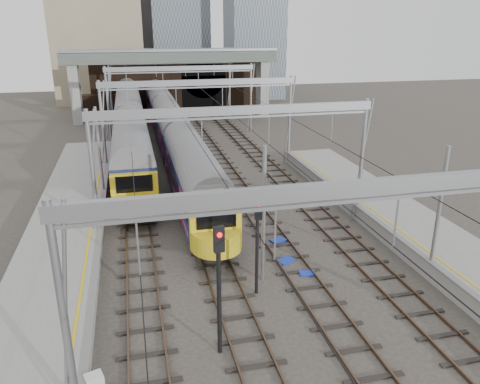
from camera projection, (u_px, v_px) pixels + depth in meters
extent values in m
plane|color=#38332D|center=(274.00, 300.00, 21.98)|extent=(160.00, 160.00, 0.00)
cube|color=gray|center=(50.00, 289.00, 21.87)|extent=(4.20, 55.00, 1.10)
cube|color=slate|center=(95.00, 275.00, 22.15)|extent=(0.35, 55.00, 0.12)
cube|color=gold|center=(83.00, 275.00, 22.02)|extent=(0.12, 55.00, 0.01)
cube|color=slate|center=(449.00, 276.00, 22.02)|extent=(0.35, 47.00, 0.12)
cube|color=gold|center=(459.00, 274.00, 22.11)|extent=(0.12, 47.00, 0.01)
cube|color=#4C3828|center=(126.00, 200.00, 34.23)|extent=(0.08, 80.00, 0.16)
cube|color=#4C3828|center=(146.00, 199.00, 34.54)|extent=(0.08, 80.00, 0.16)
cube|color=black|center=(136.00, 201.00, 34.41)|extent=(2.40, 80.00, 0.14)
cube|color=#4C3828|center=(180.00, 196.00, 35.10)|extent=(0.08, 80.00, 0.16)
cube|color=#4C3828|center=(199.00, 194.00, 35.41)|extent=(0.08, 80.00, 0.16)
cube|color=black|center=(190.00, 196.00, 35.28)|extent=(2.40, 80.00, 0.14)
cube|color=#4C3828|center=(232.00, 192.00, 35.97)|extent=(0.08, 80.00, 0.16)
cube|color=#4C3828|center=(250.00, 190.00, 36.28)|extent=(0.08, 80.00, 0.16)
cube|color=black|center=(241.00, 192.00, 36.15)|extent=(2.40, 80.00, 0.14)
cube|color=#4C3828|center=(282.00, 188.00, 36.84)|extent=(0.08, 80.00, 0.16)
cube|color=#4C3828|center=(299.00, 187.00, 37.15)|extent=(0.08, 80.00, 0.16)
cube|color=black|center=(290.00, 188.00, 37.02)|extent=(2.40, 80.00, 0.14)
cylinder|color=gray|center=(66.00, 330.00, 13.36)|extent=(0.24, 0.24, 8.00)
cube|color=gray|center=(340.00, 189.00, 13.92)|extent=(16.80, 0.28, 0.50)
cylinder|color=gray|center=(94.00, 180.00, 26.18)|extent=(0.24, 0.24, 8.00)
cylinder|color=gray|center=(362.00, 162.00, 29.74)|extent=(0.24, 0.24, 8.00)
cube|color=gray|center=(236.00, 110.00, 26.74)|extent=(16.80, 0.28, 0.50)
cylinder|color=gray|center=(103.00, 129.00, 39.00)|extent=(0.24, 0.24, 8.00)
cylinder|color=gray|center=(290.00, 120.00, 42.56)|extent=(0.24, 0.24, 8.00)
cube|color=gray|center=(199.00, 83.00, 39.56)|extent=(16.80, 0.28, 0.50)
cylinder|color=gray|center=(108.00, 103.00, 51.82)|extent=(0.24, 0.24, 8.00)
cylinder|color=gray|center=(251.00, 98.00, 55.38)|extent=(0.24, 0.24, 8.00)
cube|color=gray|center=(180.00, 68.00, 52.39)|extent=(16.80, 0.28, 0.50)
cylinder|color=gray|center=(110.00, 89.00, 62.81)|extent=(0.24, 0.24, 8.00)
cylinder|color=gray|center=(230.00, 86.00, 66.37)|extent=(0.24, 0.24, 8.00)
cube|color=gray|center=(170.00, 61.00, 63.38)|extent=(16.80, 0.28, 0.50)
cube|color=black|center=(130.00, 127.00, 32.56)|extent=(0.03, 80.00, 0.03)
cube|color=black|center=(187.00, 124.00, 33.43)|extent=(0.03, 80.00, 0.03)
cube|color=black|center=(241.00, 122.00, 34.30)|extent=(0.03, 80.00, 0.03)
cube|color=black|center=(293.00, 119.00, 35.16)|extent=(0.03, 80.00, 0.03)
cube|color=black|center=(183.00, 80.00, 68.52)|extent=(26.00, 2.00, 9.00)
cube|color=black|center=(204.00, 94.00, 68.88)|extent=(6.50, 0.10, 5.20)
cylinder|color=black|center=(204.00, 76.00, 68.00)|extent=(6.50, 0.10, 6.50)
cube|color=black|center=(99.00, 105.00, 66.01)|extent=(6.00, 1.50, 3.00)
cube|color=gray|center=(75.00, 92.00, 60.01)|extent=(1.20, 2.50, 8.20)
cube|color=gray|center=(263.00, 86.00, 65.44)|extent=(1.20, 2.50, 8.20)
cube|color=#576159|center=(172.00, 57.00, 61.34)|extent=(28.00, 3.00, 1.40)
cube|color=gray|center=(171.00, 50.00, 61.04)|extent=(28.00, 3.00, 0.30)
cube|color=tan|center=(98.00, 32.00, 76.54)|extent=(14.00, 12.00, 22.00)
cube|color=#4C5660|center=(178.00, 2.00, 83.39)|extent=(10.00, 10.00, 32.00)
cube|color=gray|center=(145.00, 42.00, 91.78)|extent=(18.00, 14.00, 18.00)
cube|color=black|center=(165.00, 132.00, 54.93)|extent=(2.19, 64.80, 0.70)
cube|color=#11133E|center=(165.00, 116.00, 54.29)|extent=(2.78, 64.80, 2.48)
cylinder|color=slate|center=(164.00, 105.00, 53.87)|extent=(2.73, 64.30, 2.73)
cube|color=black|center=(164.00, 112.00, 54.16)|extent=(2.80, 63.60, 0.75)
cube|color=#CF4063|center=(165.00, 122.00, 54.53)|extent=(2.80, 63.80, 0.12)
cube|color=gold|center=(216.00, 229.00, 24.52)|extent=(2.73, 0.60, 2.28)
cube|color=black|center=(216.00, 219.00, 24.16)|extent=(2.09, 0.08, 0.99)
cube|color=black|center=(130.00, 119.00, 62.21)|extent=(2.36, 69.84, 0.70)
cube|color=#11133E|center=(128.00, 104.00, 61.54)|extent=(3.00, 69.84, 2.68)
cylinder|color=slate|center=(128.00, 94.00, 61.08)|extent=(2.94, 69.34, 2.94)
cube|color=black|center=(128.00, 101.00, 61.39)|extent=(3.02, 68.64, 0.80)
cube|color=#CF4063|center=(129.00, 110.00, 61.79)|extent=(3.02, 68.84, 0.13)
cube|color=gold|center=(135.00, 193.00, 29.45)|extent=(2.94, 0.60, 2.48)
cube|color=black|center=(134.00, 184.00, 29.08)|extent=(2.25, 0.08, 1.07)
cylinder|color=black|center=(219.00, 293.00, 17.63)|extent=(0.18, 0.18, 5.34)
cube|color=black|center=(219.00, 239.00, 16.68)|extent=(0.42, 0.25, 1.00)
sphere|color=red|center=(220.00, 235.00, 16.49)|extent=(0.20, 0.20, 0.20)
cylinder|color=black|center=(257.00, 249.00, 21.81)|extent=(0.16, 0.16, 4.67)
cube|color=black|center=(259.00, 210.00, 20.95)|extent=(0.38, 0.29, 0.88)
sphere|color=red|center=(259.00, 207.00, 20.78)|extent=(0.18, 0.18, 0.18)
cube|color=#162EA9|center=(307.00, 273.00, 24.29)|extent=(0.89, 0.70, 0.09)
cube|color=#162EA9|center=(278.00, 240.00, 27.97)|extent=(1.08, 0.91, 0.11)
cube|color=#162EA9|center=(286.00, 261.00, 25.57)|extent=(1.10, 0.96, 0.11)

